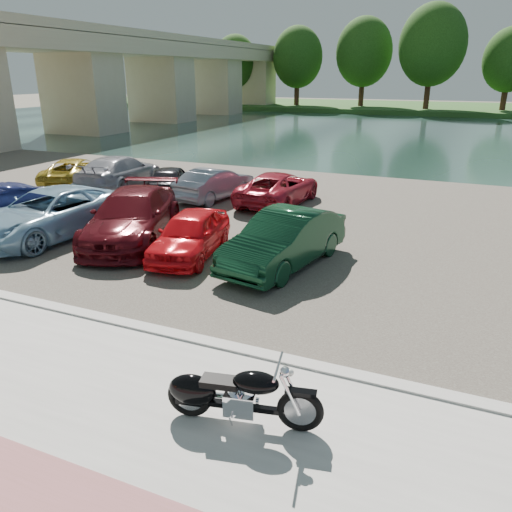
% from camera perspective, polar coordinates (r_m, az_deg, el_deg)
% --- Properties ---
extents(ground, '(200.00, 200.00, 0.00)m').
position_cam_1_polar(ground, '(8.03, -7.43, -18.06)').
color(ground, '#595447').
rests_on(ground, ground).
extents(promenade, '(60.00, 6.00, 0.10)m').
position_cam_1_polar(promenade, '(7.37, -11.67, -21.99)').
color(promenade, '#ACA9A2').
rests_on(promenade, ground).
extents(kerb, '(60.00, 0.30, 0.14)m').
position_cam_1_polar(kerb, '(9.45, -1.21, -10.93)').
color(kerb, '#ACA9A2').
rests_on(kerb, ground).
extents(parking_lot, '(60.00, 18.00, 0.04)m').
position_cam_1_polar(parking_lot, '(17.41, 11.17, 3.34)').
color(parking_lot, '#423C35').
rests_on(parking_lot, ground).
extents(river, '(120.00, 40.00, 0.00)m').
position_cam_1_polar(river, '(45.74, 19.44, 12.87)').
color(river, '#1B322C').
rests_on(river, ground).
extents(far_bank, '(120.00, 24.00, 0.60)m').
position_cam_1_polar(far_bank, '(77.56, 21.58, 15.41)').
color(far_bank, '#284C1B').
rests_on(far_bank, ground).
extents(bridge, '(7.00, 56.00, 8.55)m').
position_cam_1_polar(bridge, '(55.99, -11.51, 20.40)').
color(bridge, tan).
rests_on(bridge, ground).
extents(far_trees, '(70.25, 10.68, 12.52)m').
position_cam_1_polar(far_trees, '(71.19, 25.81, 20.39)').
color(far_trees, '#3E2116').
rests_on(far_trees, far_bank).
extents(motorcycle, '(2.31, 0.87, 1.05)m').
position_cam_1_polar(motorcycle, '(7.53, -3.09, -15.50)').
color(motorcycle, black).
rests_on(motorcycle, promenade).
extents(car_2, '(3.03, 5.60, 1.49)m').
position_cam_1_polar(car_2, '(17.06, -22.53, 4.50)').
color(car_2, '#8FB7D0').
rests_on(car_2, parking_lot).
extents(car_3, '(3.81, 5.70, 1.53)m').
position_cam_1_polar(car_3, '(15.81, -13.97, 4.39)').
color(car_3, '#4E0B11').
rests_on(car_3, parking_lot).
extents(car_4, '(2.13, 3.96, 1.28)m').
position_cam_1_polar(car_4, '(14.21, -7.53, 2.52)').
color(car_4, red).
rests_on(car_4, parking_lot).
extents(car_5, '(2.34, 4.65, 1.46)m').
position_cam_1_polar(car_5, '(13.33, 3.26, 1.88)').
color(car_5, '#0D321D').
rests_on(car_5, parking_lot).
extents(car_6, '(3.53, 4.90, 1.24)m').
position_cam_1_polar(car_6, '(24.86, -19.90, 9.07)').
color(car_6, gold).
rests_on(car_6, parking_lot).
extents(car_7, '(2.66, 5.30, 1.48)m').
position_cam_1_polar(car_7, '(23.45, -15.32, 9.23)').
color(car_7, '#9998A0').
rests_on(car_7, parking_lot).
extents(car_8, '(2.60, 3.89, 1.23)m').
position_cam_1_polar(car_8, '(21.93, -9.71, 8.61)').
color(car_8, black).
rests_on(car_8, parking_lot).
extents(car_9, '(2.02, 4.07, 1.28)m').
position_cam_1_polar(car_9, '(20.74, -4.70, 8.24)').
color(car_9, slate).
rests_on(car_9, parking_lot).
extents(car_10, '(2.33, 4.66, 1.27)m').
position_cam_1_polar(car_10, '(19.93, 2.58, 7.78)').
color(car_10, '#A91C2D').
rests_on(car_10, parking_lot).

